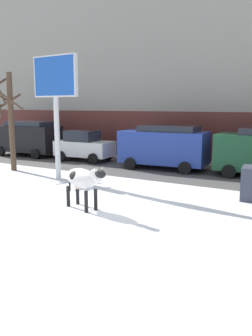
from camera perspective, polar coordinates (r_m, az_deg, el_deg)
ground_plane at (r=11.61m, az=-2.24°, el=-6.91°), size 120.00×120.00×0.00m
road_strip at (r=18.33m, az=10.81°, el=-0.76°), size 60.00×5.60×0.01m
building_facade at (r=24.05m, az=16.51°, el=17.05°), size 44.00×6.10×13.00m
cow_holstein at (r=11.73m, az=-7.06°, el=-1.77°), size 1.93×0.95×1.54m
billboard at (r=16.67m, az=-11.25°, el=13.05°), size 2.53×0.36×5.56m
car_black_van at (r=24.91m, az=-15.51°, el=4.74°), size 4.72×2.37×2.32m
car_white_hatchback at (r=21.96m, az=-6.73°, el=3.55°), size 3.61×2.12×1.86m
car_blue_van at (r=19.05m, az=6.10°, el=3.53°), size 4.72×2.37×2.32m
bare_tree_left_lot at (r=19.44m, az=-17.97°, el=7.47°), size 1.04×1.67×5.01m
bare_tree_far_back at (r=19.39m, az=-18.09°, el=6.89°), size 1.53×1.05×4.50m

